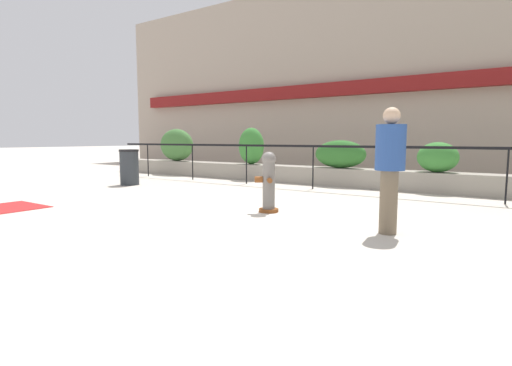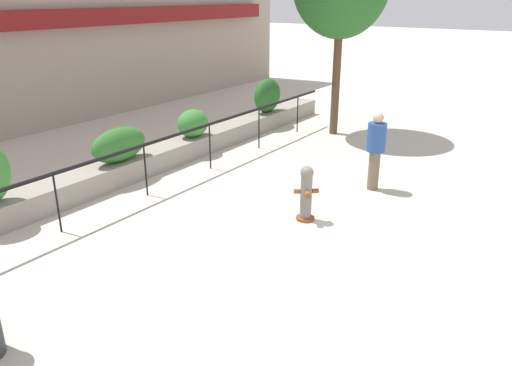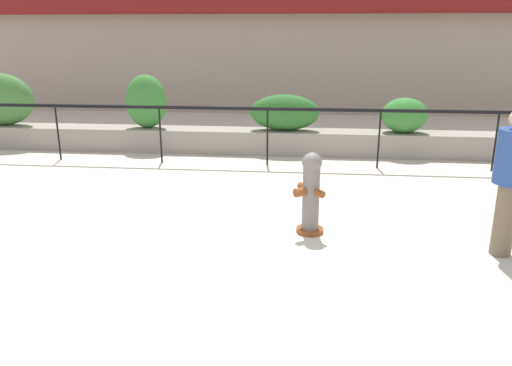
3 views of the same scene
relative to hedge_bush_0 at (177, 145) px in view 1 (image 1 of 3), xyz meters
The scene contains 12 objects.
ground_plane 8.65m from the hedge_bush_0, 44.38° to the right, with size 120.00×120.00×0.00m, color beige.
building_facade 9.05m from the hedge_bush_0, 44.31° to the left, with size 30.00×1.36×8.00m.
planter_wall_low 6.19m from the hedge_bush_0, ahead, with size 18.00×0.70×0.50m, color gray.
fence_railing_segment 6.23m from the hedge_bush_0, 10.17° to the right, with size 15.00×0.05×1.15m.
hedge_bush_0 is the anchor object (origin of this frame).
hedge_bush_1 3.38m from the hedge_bush_0, ahead, with size 0.90×0.58×1.16m, color #387F33.
hedge_bush_2 6.41m from the hedge_bush_0, ahead, with size 1.48×0.61×0.77m, color #2D6B28.
hedge_bush_3 8.93m from the hedge_bush_0, ahead, with size 0.96×0.70×0.73m, color #387F33.
fire_hydrant 8.32m from the hedge_bush_0, 32.96° to the right, with size 0.49×0.49×1.08m.
pedestrian 10.46m from the hedge_bush_0, 28.26° to the right, with size 0.56×0.56×1.73m.
tactile_warning_pad 7.63m from the hedge_bush_0, 69.47° to the right, with size 1.26×1.26×0.01m, color #B22323.
trash_bin 3.54m from the hedge_bush_0, 66.45° to the right, with size 0.55×0.55×1.01m.
Camera 1 is at (4.67, -4.45, 1.30)m, focal length 28.00 mm.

